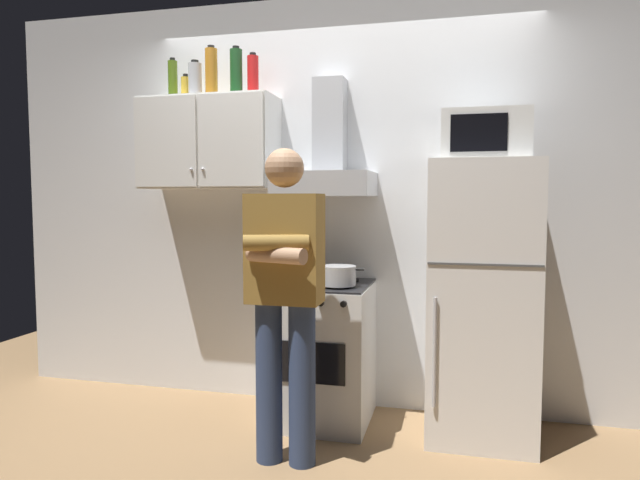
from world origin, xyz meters
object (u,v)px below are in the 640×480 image
Objects in this scene: range_hood at (327,165)px; cooking_pot at (338,275)px; microwave at (485,136)px; bottle_spice_jar at (186,87)px; bottle_soda_red at (253,75)px; bottle_olive_oil at (173,80)px; refrigerator at (481,300)px; bottle_liquor_amber at (211,72)px; person_standing at (285,293)px; bottle_wine_green at (236,72)px; bottle_canister_steel at (195,80)px; upper_cabinet at (209,143)px; stove_oven at (322,352)px.

range_hood is 0.72m from cooking_pot.
bottle_spice_jar reaches higher than microwave.
bottle_olive_oil is at bearing 178.98° from bottle_soda_red.
refrigerator is at bearing -3.88° from bottle_spice_jar.
microwave is at bearing -3.07° from bottle_liquor_amber.
refrigerator is 0.94m from microwave.
bottle_soda_red is 0.48m from bottle_spice_jar.
cooking_pot is at bearing -62.12° from range_hood.
person_standing is at bearing -38.87° from bottle_spice_jar.
bottle_soda_red is 0.28m from bottle_liquor_amber.
range_hood is 1.21m from bottle_olive_oil.
bottle_soda_red reaches higher than range_hood.
bottle_wine_green is (0.37, -0.02, 0.08)m from bottle_spice_jar.
bottle_olive_oil is (-1.07, 0.02, 0.58)m from range_hood.
bottle_olive_oil reaches higher than refrigerator.
bottle_wine_green is 0.29m from bottle_canister_steel.
bottle_liquor_amber reaches higher than cooking_pot.
bottle_soda_red is 0.87× the size of bottle_wine_green.
upper_cabinet is 0.46m from bottle_liquor_amber.
refrigerator is at bearing 0.04° from stove_oven.
bottle_soda_red is at bearing 120.67° from person_standing.
stove_oven is 1.62m from microwave.
stove_oven is 0.53m from cooking_pot.
bottle_olive_oil is (-0.57, 0.01, 0.00)m from bottle_soda_red.
bottle_wine_green is (-1.54, 0.09, 0.46)m from microwave.
person_standing is at bearing -148.00° from microwave.
upper_cabinet is 1.26m from cooking_pot.
cooking_pot is (-0.82, -0.12, 0.13)m from refrigerator.
bottle_spice_jar is at bearing 174.36° from bottle_liquor_amber.
microwave is 1.75× the size of bottle_olive_oil.
range_hood reaches higher than upper_cabinet.
bottle_olive_oil reaches higher than bottle_canister_steel.
bottle_wine_green is at bearing -3.39° from bottle_spice_jar.
microwave is 2.04× the size of bottle_canister_steel.
range_hood is 2.43× the size of cooking_pot.
range_hood is 2.74× the size of bottle_olive_oil.
refrigerator is 5.19× the size of cooking_pot.
bottle_wine_green is at bearing -0.85° from bottle_liquor_amber.
bottle_liquor_amber reaches higher than upper_cabinet.
bottle_liquor_amber is at bearing -178.86° from range_hood.
range_hood is at bearing 117.88° from cooking_pot.
microwave reaches higher than cooking_pot.
bottle_olive_oil is (-1.07, 0.15, 1.75)m from stove_oven.
bottle_soda_red is (-0.62, 0.26, 1.25)m from cooking_pot.
bottle_olive_oil is at bearing 143.44° from person_standing.
cooking_pot is at bearing -22.44° from bottle_soda_red.
bottle_soda_red is 1.15× the size of bottle_canister_steel.
bottle_liquor_amber reaches higher than person_standing.
person_standing reaches higher than refrigerator.
bottle_spice_jar is at bearing -179.21° from bottle_soda_red.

